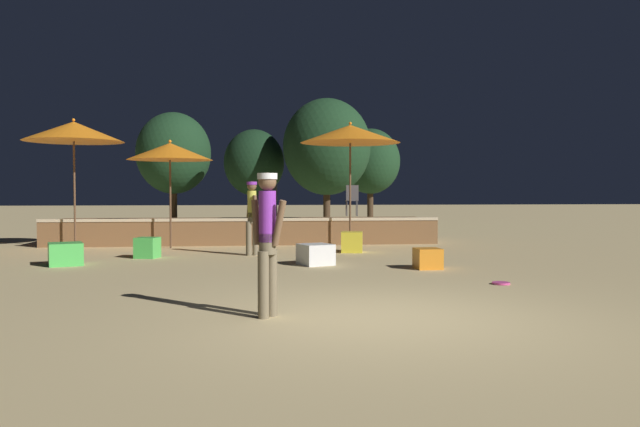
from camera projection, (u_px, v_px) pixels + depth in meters
name	position (u px, v px, depth m)	size (l,w,h in m)	color
ground_plane	(382.00, 318.00, 7.16)	(120.00, 120.00, 0.00)	tan
wooden_deck	(245.00, 231.00, 17.93)	(10.65, 2.56, 0.74)	brown
patio_umbrella_0	(74.00, 132.00, 15.68)	(2.47, 2.47, 3.30)	brown
patio_umbrella_1	(350.00, 134.00, 16.44)	(2.64, 2.64, 3.29)	brown
patio_umbrella_2	(170.00, 152.00, 15.90)	(2.16, 2.16, 2.78)	brown
cube_seat_0	(316.00, 254.00, 12.34)	(0.77, 0.77, 0.41)	white
cube_seat_1	(66.00, 254.00, 12.29)	(0.80, 0.80, 0.44)	#4CC651
cube_seat_2	(352.00, 242.00, 14.90)	(0.59, 0.59, 0.49)	yellow
cube_seat_3	(147.00, 248.00, 13.64)	(0.55, 0.55, 0.45)	#4CC651
cube_seat_4	(428.00, 259.00, 11.73)	(0.48, 0.48, 0.39)	orange
person_0	(252.00, 214.00, 14.15)	(0.28, 0.45, 1.69)	#72664C
person_1	(267.00, 237.00, 7.18)	(0.43, 0.36, 1.67)	#72664C
bistro_chair_0	(352.00, 197.00, 18.12)	(0.40, 0.40, 0.90)	#47474C
bistro_chair_1	(271.00, 197.00, 18.05)	(0.40, 0.40, 0.90)	#2D3338
frisbee_disc	(501.00, 283.00, 9.76)	(0.28, 0.28, 0.03)	#E54C99
background_tree_0	(254.00, 163.00, 26.13)	(2.52, 2.52, 4.06)	#3D2B1C
background_tree_1	(327.00, 147.00, 24.78)	(3.49, 3.49, 5.15)	#3D2B1C
background_tree_2	(370.00, 162.00, 28.81)	(2.74, 2.74, 4.36)	#3D2B1C
background_tree_3	(174.00, 153.00, 28.24)	(3.35, 3.35, 5.04)	#3D2B1C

